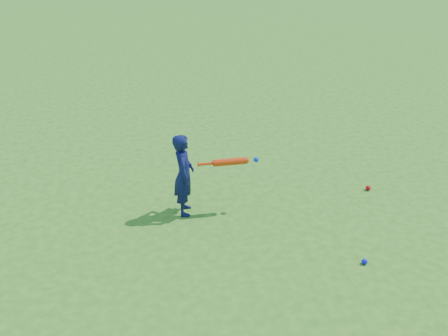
# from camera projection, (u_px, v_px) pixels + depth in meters

# --- Properties ---
(ground) EXTENTS (80.00, 80.00, 0.00)m
(ground) POSITION_uv_depth(u_px,v_px,m) (138.00, 215.00, 6.24)
(ground) COLOR #2F731B
(ground) RESTS_ON ground
(child) EXTENTS (0.27, 0.40, 1.05)m
(child) POSITION_uv_depth(u_px,v_px,m) (184.00, 175.00, 6.08)
(child) COLOR #0E1342
(child) RESTS_ON ground
(ground_ball_red) EXTENTS (0.07, 0.07, 0.07)m
(ground_ball_red) POSITION_uv_depth(u_px,v_px,m) (368.00, 188.00, 6.80)
(ground_ball_red) COLOR red
(ground_ball_red) RESTS_ON ground
(ground_ball_blue) EXTENTS (0.06, 0.06, 0.06)m
(ground_ball_blue) POSITION_uv_depth(u_px,v_px,m) (365.00, 261.00, 5.34)
(ground_ball_blue) COLOR #0C13DC
(ground_ball_blue) RESTS_ON ground
(bat_swing) EXTENTS (0.76, 0.11, 0.09)m
(bat_swing) POSITION_uv_depth(u_px,v_px,m) (232.00, 162.00, 6.07)
(bat_swing) COLOR red
(bat_swing) RESTS_ON ground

